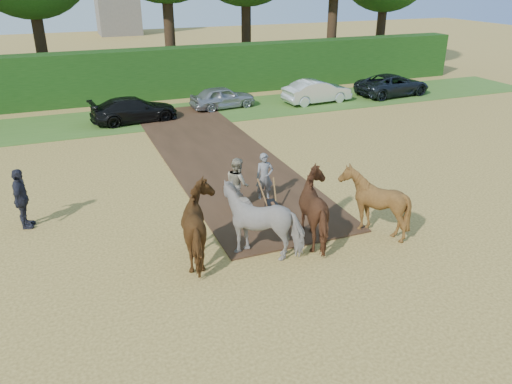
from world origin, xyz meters
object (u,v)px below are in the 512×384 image
spectator_near (238,184)px  spectator_far (22,199)px  plough_team (292,213)px  parked_cars (238,98)px

spectator_near → spectator_far: size_ratio=0.93×
spectator_far → plough_team: 8.18m
spectator_near → parked_cars: 13.05m
spectator_near → parked_cars: size_ratio=0.06×
spectator_near → parked_cars: bearing=-23.2°
spectator_near → plough_team: bearing=-170.4°
spectator_near → parked_cars: spectator_near is taller
spectator_near → plough_team: (0.64, -2.79, 0.11)m
spectator_far → parked_cars: 15.62m
spectator_near → spectator_far: 6.63m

